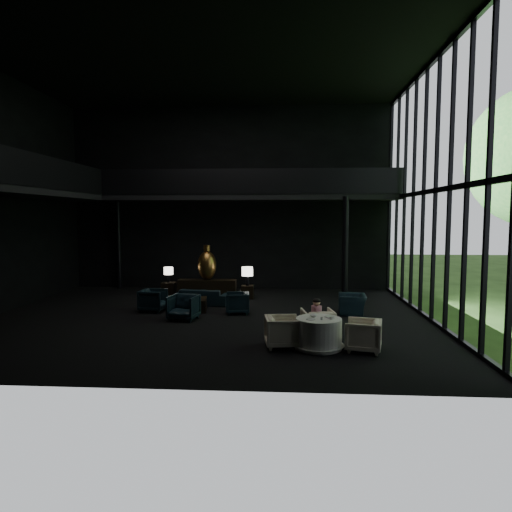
# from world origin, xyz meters

# --- Properties ---
(floor) EXTENTS (14.00, 12.00, 0.02)m
(floor) POSITION_xyz_m (0.00, 0.00, 0.00)
(floor) COLOR black
(floor) RESTS_ON ground
(ceiling) EXTENTS (14.00, 12.00, 0.02)m
(ceiling) POSITION_xyz_m (0.00, 0.00, 8.00)
(ceiling) COLOR black
(ceiling) RESTS_ON ground
(wall_back) EXTENTS (14.00, 0.04, 8.00)m
(wall_back) POSITION_xyz_m (0.00, 6.00, 4.00)
(wall_back) COLOR black
(wall_back) RESTS_ON ground
(wall_front) EXTENTS (14.00, 0.04, 8.00)m
(wall_front) POSITION_xyz_m (0.00, -6.00, 4.00)
(wall_front) COLOR black
(wall_front) RESTS_ON ground
(curtain_wall) EXTENTS (0.20, 12.00, 8.00)m
(curtain_wall) POSITION_xyz_m (6.95, 0.00, 4.00)
(curtain_wall) COLOR black
(curtain_wall) RESTS_ON ground
(mezzanine_left) EXTENTS (2.00, 12.00, 0.25)m
(mezzanine_left) POSITION_xyz_m (-6.00, 0.00, 4.00)
(mezzanine_left) COLOR black
(mezzanine_left) RESTS_ON wall_left
(mezzanine_back) EXTENTS (12.00, 2.00, 0.25)m
(mezzanine_back) POSITION_xyz_m (1.00, 5.00, 4.00)
(mezzanine_back) COLOR black
(mezzanine_back) RESTS_ON wall_back
(railing_left) EXTENTS (0.06, 12.00, 1.00)m
(railing_left) POSITION_xyz_m (-5.00, 0.00, 4.60)
(railing_left) COLOR black
(railing_left) RESTS_ON mezzanine_left
(railing_back) EXTENTS (12.00, 0.06, 1.00)m
(railing_back) POSITION_xyz_m (1.00, 4.00, 4.60)
(railing_back) COLOR black
(railing_back) RESTS_ON mezzanine_back
(column_nw) EXTENTS (0.24, 0.24, 4.00)m
(column_nw) POSITION_xyz_m (-5.00, 5.70, 2.00)
(column_nw) COLOR black
(column_nw) RESTS_ON floor
(column_ne) EXTENTS (0.24, 0.24, 4.00)m
(column_ne) POSITION_xyz_m (4.80, 4.00, 2.00)
(column_ne) COLOR black
(column_ne) RESTS_ON floor
(console) EXTENTS (2.29, 0.52, 0.73)m
(console) POSITION_xyz_m (-0.63, 3.50, 0.36)
(console) COLOR black
(console) RESTS_ON floor
(bronze_urn) EXTENTS (0.73, 0.73, 1.36)m
(bronze_urn) POSITION_xyz_m (-0.63, 3.54, 1.31)
(bronze_urn) COLOR #B77F23
(bronze_urn) RESTS_ON console
(side_table_left) EXTENTS (0.52, 0.52, 0.57)m
(side_table_left) POSITION_xyz_m (-2.23, 3.73, 0.29)
(side_table_left) COLOR black
(side_table_left) RESTS_ON floor
(table_lamp_left) EXTENTS (0.37, 0.37, 0.61)m
(table_lamp_left) POSITION_xyz_m (-2.23, 3.74, 1.01)
(table_lamp_left) COLOR black
(table_lamp_left) RESTS_ON side_table_left
(side_table_right) EXTENTS (0.47, 0.47, 0.52)m
(side_table_right) POSITION_xyz_m (0.97, 3.49, 0.26)
(side_table_right) COLOR black
(side_table_right) RESTS_ON floor
(table_lamp_right) EXTENTS (0.44, 0.44, 0.73)m
(table_lamp_right) POSITION_xyz_m (0.97, 3.46, 1.04)
(table_lamp_right) COLOR black
(table_lamp_right) RESTS_ON side_table_right
(sofa) EXTENTS (1.93, 0.79, 0.73)m
(sofa) POSITION_xyz_m (-0.59, 2.19, 0.37)
(sofa) COLOR black
(sofa) RESTS_ON floor
(lounge_armchair_west) EXTENTS (0.87, 0.92, 0.88)m
(lounge_armchair_west) POSITION_xyz_m (-2.03, 0.89, 0.44)
(lounge_armchair_west) COLOR black
(lounge_armchair_west) RESTS_ON floor
(lounge_armchair_east) EXTENTS (0.77, 0.81, 0.77)m
(lounge_armchair_east) POSITION_xyz_m (0.87, 0.74, 0.39)
(lounge_armchair_east) COLOR black
(lounge_armchair_east) RESTS_ON floor
(lounge_armchair_south) EXTENTS (1.07, 1.02, 0.96)m
(lounge_armchair_south) POSITION_xyz_m (-0.71, -0.30, 0.48)
(lounge_armchair_south) COLOR black
(lounge_armchair_south) RESTS_ON floor
(window_armchair) EXTENTS (0.67, 0.97, 0.81)m
(window_armchair) POSITION_xyz_m (4.67, 0.91, 0.40)
(window_armchair) COLOR black
(window_armchair) RESTS_ON floor
(coffee_table) EXTENTS (1.07, 1.07, 0.42)m
(coffee_table) POSITION_xyz_m (-0.72, 1.05, 0.21)
(coffee_table) COLOR black
(coffee_table) RESTS_ON floor
(dining_table) EXTENTS (1.26, 1.26, 0.75)m
(dining_table) POSITION_xyz_m (3.28, -3.14, 0.33)
(dining_table) COLOR white
(dining_table) RESTS_ON floor
(dining_chair_north) EXTENTS (0.98, 0.93, 0.89)m
(dining_chair_north) POSITION_xyz_m (3.33, -2.09, 0.44)
(dining_chair_north) COLOR beige
(dining_chair_north) RESTS_ON floor
(dining_chair_east) EXTENTS (1.00, 1.04, 0.89)m
(dining_chair_east) POSITION_xyz_m (4.33, -3.27, 0.45)
(dining_chair_east) COLOR beige
(dining_chair_east) RESTS_ON floor
(dining_chair_west) EXTENTS (0.94, 0.99, 0.92)m
(dining_chair_west) POSITION_xyz_m (2.40, -3.06, 0.46)
(dining_chair_west) COLOR beige
(dining_chair_west) RESTS_ON floor
(child) EXTENTS (0.28, 0.28, 0.61)m
(child) POSITION_xyz_m (3.29, -2.12, 0.75)
(child) COLOR beige
(child) RESTS_ON dining_chair_north
(plate_a) EXTENTS (0.25, 0.25, 0.01)m
(plate_a) POSITION_xyz_m (3.07, -3.27, 0.76)
(plate_a) COLOR white
(plate_a) RESTS_ON dining_table
(plate_b) EXTENTS (0.25, 0.25, 0.02)m
(plate_b) POSITION_xyz_m (3.54, -2.99, 0.76)
(plate_b) COLOR white
(plate_b) RESTS_ON dining_table
(saucer) EXTENTS (0.17, 0.17, 0.01)m
(saucer) POSITION_xyz_m (3.56, -3.16, 0.76)
(saucer) COLOR white
(saucer) RESTS_ON dining_table
(coffee_cup) EXTENTS (0.11, 0.11, 0.06)m
(coffee_cup) POSITION_xyz_m (3.57, -3.24, 0.79)
(coffee_cup) COLOR white
(coffee_cup) RESTS_ON saucer
(cereal_bowl) EXTENTS (0.16, 0.16, 0.08)m
(cereal_bowl) POSITION_xyz_m (3.15, -3.01, 0.79)
(cereal_bowl) COLOR white
(cereal_bowl) RESTS_ON dining_table
(cream_pot) EXTENTS (0.07, 0.07, 0.07)m
(cream_pot) POSITION_xyz_m (3.33, -3.31, 0.78)
(cream_pot) COLOR #99999E
(cream_pot) RESTS_ON dining_table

